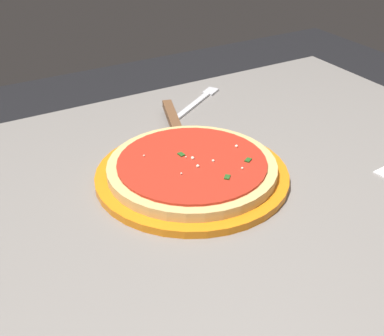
# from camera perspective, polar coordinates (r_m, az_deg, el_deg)

# --- Properties ---
(restaurant_table) EXTENTS (1.03, 0.81, 0.73)m
(restaurant_table) POSITION_cam_1_polar(r_m,az_deg,el_deg) (0.91, 4.39, -8.61)
(restaurant_table) COLOR black
(restaurant_table) RESTS_ON ground_plane
(serving_plate) EXTENTS (0.31, 0.31, 0.01)m
(serving_plate) POSITION_cam_1_polar(r_m,az_deg,el_deg) (0.84, 0.00, -0.82)
(serving_plate) COLOR orange
(serving_plate) RESTS_ON restaurant_table
(pizza) EXTENTS (0.27, 0.27, 0.02)m
(pizza) POSITION_cam_1_polar(r_m,az_deg,el_deg) (0.83, 0.00, 0.11)
(pizza) COLOR #DBB26B
(pizza) RESTS_ON serving_plate
(pizza_server) EXTENTS (0.11, 0.22, 0.01)m
(pizza_server) POSITION_cam_1_polar(r_m,az_deg,el_deg) (0.96, -1.80, 4.52)
(pizza_server) COLOR silver
(pizza_server) RESTS_ON serving_plate
(fork) EXTENTS (0.17, 0.11, 0.00)m
(fork) POSITION_cam_1_polar(r_m,az_deg,el_deg) (1.10, 0.61, 7.26)
(fork) COLOR silver
(fork) RESTS_ON restaurant_table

